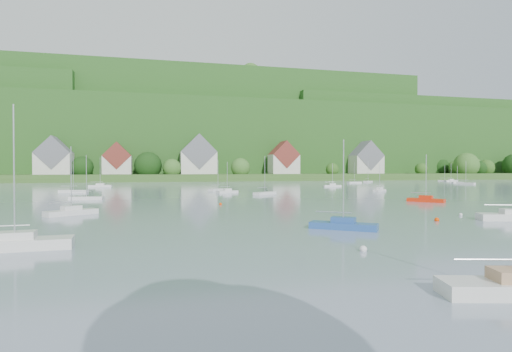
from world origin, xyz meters
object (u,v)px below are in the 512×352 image
at_px(near_sailboat_0, 15,243).
at_px(near_sailboat_1, 343,224).
at_px(near_sailboat_6, 71,211).
at_px(near_sailboat_5, 426,199).

relative_size(near_sailboat_0, near_sailboat_1, 1.21).
distance_m(near_sailboat_0, near_sailboat_1, 25.38).
bearing_deg(near_sailboat_1, near_sailboat_6, -178.17).
relative_size(near_sailboat_0, near_sailboat_6, 1.21).
height_order(near_sailboat_0, near_sailboat_1, near_sailboat_0).
xyz_separation_m(near_sailboat_1, near_sailboat_6, (-25.62, 17.75, 0.00)).
height_order(near_sailboat_1, near_sailboat_6, near_sailboat_6).
bearing_deg(near_sailboat_0, near_sailboat_5, 24.62).
xyz_separation_m(near_sailboat_0, near_sailboat_6, (-0.48, 21.19, -0.05)).
height_order(near_sailboat_5, near_sailboat_6, near_sailboat_6).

